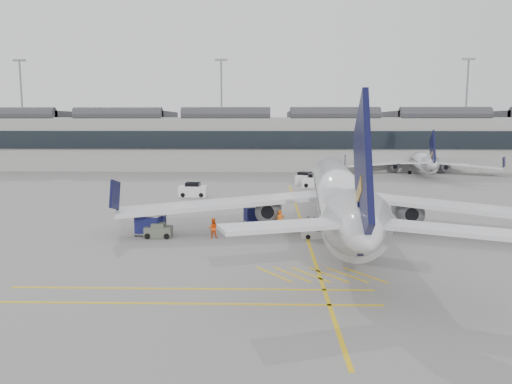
{
  "coord_description": "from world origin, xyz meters",
  "views": [
    {
      "loc": [
        6.62,
        -38.86,
        9.94
      ],
      "look_at": [
        5.57,
        3.76,
        4.0
      ],
      "focal_mm": 35.0,
      "sensor_mm": 36.0,
      "label": 1
    }
  ],
  "objects_px": {
    "pushback_tug": "(158,231)",
    "ramp_agent_a": "(280,221)",
    "belt_loader": "(320,232)",
    "baggage_cart_a": "(252,214)",
    "airliner_main": "(339,194)",
    "ramp_agent_b": "(213,228)"
  },
  "relations": [
    {
      "from": "pushback_tug",
      "to": "ramp_agent_a",
      "type": "bearing_deg",
      "value": 12.8
    },
    {
      "from": "ramp_agent_b",
      "to": "pushback_tug",
      "type": "relative_size",
      "value": 0.75
    },
    {
      "from": "ramp_agent_a",
      "to": "pushback_tug",
      "type": "bearing_deg",
      "value": 177.59
    },
    {
      "from": "baggage_cart_a",
      "to": "airliner_main",
      "type": "bearing_deg",
      "value": -43.88
    },
    {
      "from": "pushback_tug",
      "to": "belt_loader",
      "type": "bearing_deg",
      "value": 0.61
    },
    {
      "from": "belt_loader",
      "to": "ramp_agent_b",
      "type": "height_order",
      "value": "ramp_agent_b"
    },
    {
      "from": "belt_loader",
      "to": "pushback_tug",
      "type": "relative_size",
      "value": 1.85
    },
    {
      "from": "pushback_tug",
      "to": "baggage_cart_a",
      "type": "bearing_deg",
      "value": 39.03
    },
    {
      "from": "ramp_agent_a",
      "to": "pushback_tug",
      "type": "height_order",
      "value": "ramp_agent_a"
    },
    {
      "from": "ramp_agent_a",
      "to": "pushback_tug",
      "type": "relative_size",
      "value": 0.86
    },
    {
      "from": "ramp_agent_b",
      "to": "pushback_tug",
      "type": "bearing_deg",
      "value": 1.95
    },
    {
      "from": "ramp_agent_a",
      "to": "ramp_agent_b",
      "type": "height_order",
      "value": "ramp_agent_a"
    },
    {
      "from": "ramp_agent_a",
      "to": "pushback_tug",
      "type": "xyz_separation_m",
      "value": [
        -10.68,
        -2.62,
        -0.43
      ]
    },
    {
      "from": "ramp_agent_b",
      "to": "baggage_cart_a",
      "type": "bearing_deg",
      "value": -113.09
    },
    {
      "from": "belt_loader",
      "to": "pushback_tug",
      "type": "height_order",
      "value": "belt_loader"
    },
    {
      "from": "belt_loader",
      "to": "baggage_cart_a",
      "type": "bearing_deg",
      "value": 129.91
    },
    {
      "from": "airliner_main",
      "to": "pushback_tug",
      "type": "relative_size",
      "value": 19.14
    },
    {
      "from": "airliner_main",
      "to": "pushback_tug",
      "type": "bearing_deg",
      "value": -164.61
    },
    {
      "from": "ramp_agent_a",
      "to": "ramp_agent_b",
      "type": "relative_size",
      "value": 1.15
    },
    {
      "from": "airliner_main",
      "to": "ramp_agent_a",
      "type": "relative_size",
      "value": 22.23
    },
    {
      "from": "airliner_main",
      "to": "belt_loader",
      "type": "relative_size",
      "value": 10.37
    },
    {
      "from": "baggage_cart_a",
      "to": "ramp_agent_b",
      "type": "relative_size",
      "value": 1.14
    }
  ]
}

